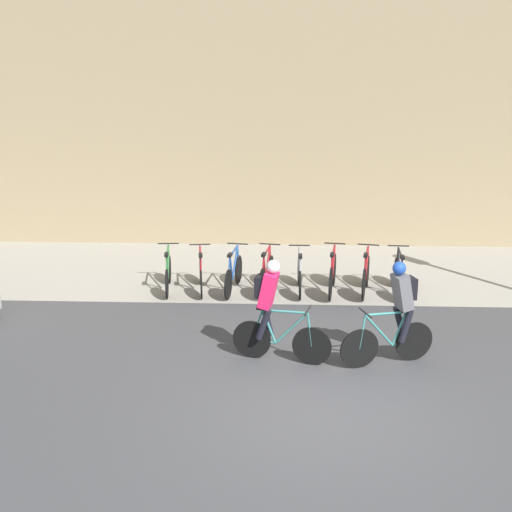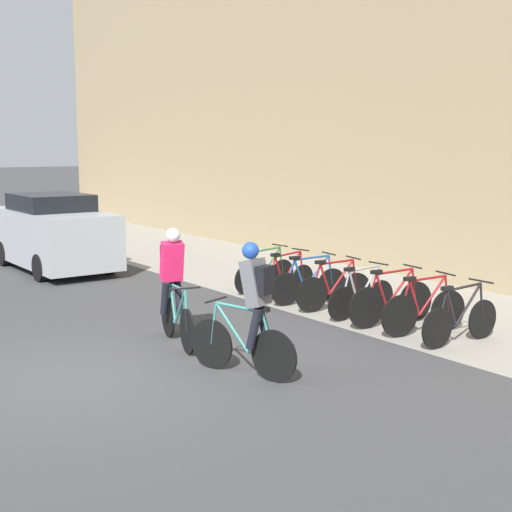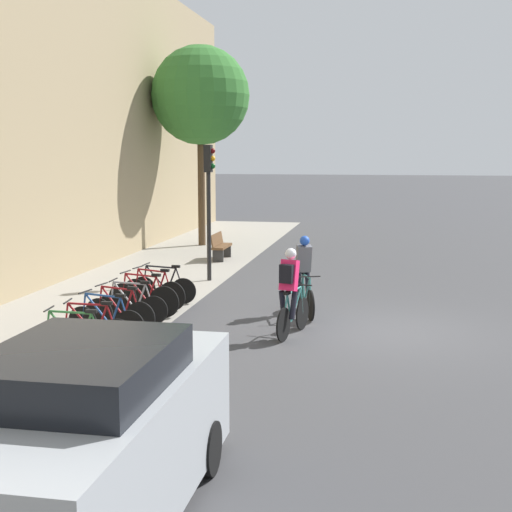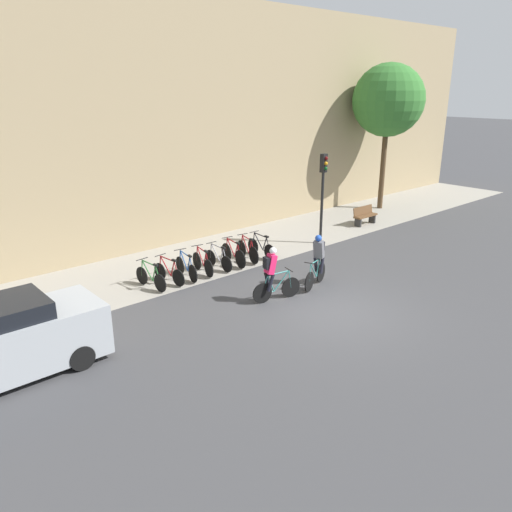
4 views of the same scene
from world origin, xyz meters
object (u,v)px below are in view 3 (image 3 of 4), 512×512
object	(u,v)px
bench	(220,246)
parked_car	(88,440)
cyclist_pink	(290,290)
parked_bike_0	(74,340)
parked_bike_4	(132,306)
parked_bike_3	(120,312)
parked_bike_6	(154,292)
parked_bike_5	(143,298)
parked_bike_7	(163,287)
parked_bike_1	(91,330)
parked_bike_2	(106,321)
traffic_light_pole	(209,188)
cyclist_grey	(304,273)

from	to	relation	value
bench	parked_car	size ratio (longest dim) A/B	0.33
cyclist_pink	parked_bike_0	xyz separation A→B (m)	(-2.31, 3.47, -0.56)
cyclist_pink	parked_bike_4	distance (m)	3.55
parked_bike_3	parked_bike_6	distance (m)	2.13
parked_bike_3	parked_bike_5	world-z (taller)	parked_bike_5
parked_bike_5	parked_bike_0	bearing A→B (deg)	-179.98
cyclist_pink	parked_bike_7	size ratio (longest dim) A/B	1.07
parked_bike_7	parked_bike_6	bearing A→B (deg)	179.85
parked_bike_1	parked_bike_3	bearing A→B (deg)	0.05
parked_bike_2	parked_bike_3	distance (m)	0.71
parked_bike_0	parked_bike_7	distance (m)	4.97
traffic_light_pole	parked_bike_2	bearing A→B (deg)	177.06
cyclist_pink	parked_bike_1	xyz separation A→B (m)	(-1.60, 3.47, -0.57)
parked_bike_7	bench	distance (m)	7.07
parked_bike_3	traffic_light_pole	world-z (taller)	traffic_light_pole
cyclist_grey	parked_bike_5	bearing A→B (deg)	103.48
parked_bike_1	parked_bike_3	world-z (taller)	parked_bike_3
parked_bike_4	traffic_light_pole	distance (m)	5.74
traffic_light_pole	parked_bike_5	bearing A→B (deg)	175.67
parked_bike_2	traffic_light_pole	xyz separation A→B (m)	(6.69, -0.34, 2.24)
cyclist_grey	parked_bike_4	xyz separation A→B (m)	(-1.54, 3.49, -0.57)
parked_bike_3	cyclist_grey	bearing A→B (deg)	-57.12
parked_bike_2	parked_bike_3	bearing A→B (deg)	0.11
parked_bike_5	parked_bike_3	bearing A→B (deg)	180.00
bench	parked_car	distance (m)	17.45
cyclist_grey	parked_bike_5	size ratio (longest dim) A/B	1.03
parked_bike_5	traffic_light_pole	size ratio (longest dim) A/B	0.45
cyclist_grey	parked_bike_6	world-z (taller)	cyclist_grey
parked_bike_5	parked_bike_2	bearing A→B (deg)	-179.97
parked_bike_2	parked_bike_5	size ratio (longest dim) A/B	0.97
parked_bike_1	bench	distance (m)	11.32
parked_bike_3	parked_bike_7	bearing A→B (deg)	-0.03
cyclist_pink	cyclist_grey	distance (m)	2.08
traffic_light_pole	parked_car	bearing A→B (deg)	-170.50
parked_bike_1	parked_bike_5	bearing A→B (deg)	0.02
cyclist_grey	parked_bike_4	size ratio (longest dim) A/B	1.13
parked_bike_2	parked_bike_7	xyz separation A→B (m)	(3.55, -0.00, -0.00)
cyclist_pink	bench	world-z (taller)	cyclist_pink
parked_bike_1	parked_bike_6	world-z (taller)	parked_bike_6
parked_bike_4	parked_bike_7	bearing A→B (deg)	-0.01
cyclist_pink	parked_bike_3	bearing A→B (deg)	92.97
cyclist_pink	parked_bike_7	world-z (taller)	cyclist_pink
parked_bike_1	parked_bike_4	bearing A→B (deg)	0.01
cyclist_grey	parked_car	distance (m)	9.61
parked_bike_4	bench	size ratio (longest dim) A/B	1.12
parked_bike_2	parked_bike_6	xyz separation A→B (m)	(2.84, 0.00, 0.01)
parked_bike_4	parked_bike_5	bearing A→B (deg)	0.06
parked_bike_5	parked_bike_6	xyz separation A→B (m)	(0.71, 0.00, -0.01)
cyclist_pink	bench	bearing A→B (deg)	21.09
parked_bike_1	parked_car	distance (m)	6.45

